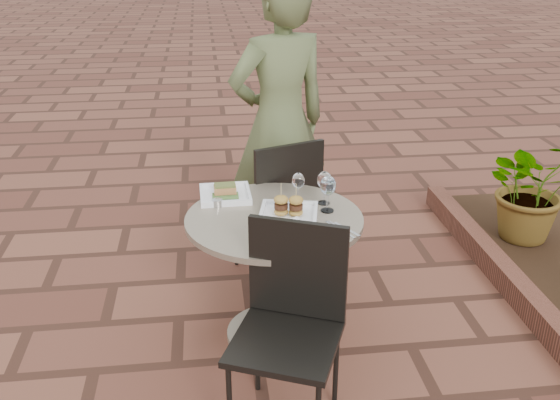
{
  "coord_description": "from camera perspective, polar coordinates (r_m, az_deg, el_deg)",
  "views": [
    {
      "loc": [
        -0.2,
        -2.64,
        2.08
      ],
      "look_at": [
        0.14,
        0.18,
        0.82
      ],
      "focal_mm": 40.0,
      "sensor_mm": 36.0,
      "label": 1
    }
  ],
  "objects": [
    {
      "name": "chair_near",
      "position": [
        2.74,
        1.03,
        -10.09
      ],
      "size": [
        0.58,
        0.58,
        0.93
      ],
      "rotation": [
        0.0,
        0.0,
        -0.4
      ],
      "color": "black",
      "rests_on": "ground"
    },
    {
      "name": "wine_glass_mid",
      "position": [
        3.27,
        1.68,
        1.73
      ],
      "size": [
        0.07,
        0.07,
        0.16
      ],
      "color": "white",
      "rests_on": "cafe_table"
    },
    {
      "name": "plate_tuna",
      "position": [
        2.95,
        1.29,
        -2.98
      ],
      "size": [
        0.3,
        0.3,
        0.03
      ],
      "rotation": [
        0.0,
        0.0,
        0.55
      ],
      "color": "white",
      "rests_on": "cafe_table"
    },
    {
      "name": "cafe_table",
      "position": [
        3.25,
        -0.53,
        -5.44
      ],
      "size": [
        0.9,
        0.9,
        0.73
      ],
      "color": "gray",
      "rests_on": "ground"
    },
    {
      "name": "cutlery_set",
      "position": [
        3.02,
        5.64,
        -2.71
      ],
      "size": [
        0.18,
        0.23,
        0.0
      ],
      "primitive_type": null,
      "rotation": [
        0.0,
        0.0,
        0.43
      ],
      "color": "silver",
      "rests_on": "cafe_table"
    },
    {
      "name": "wine_glass_right",
      "position": [
        3.16,
        4.41,
        1.25
      ],
      "size": [
        0.08,
        0.08,
        0.19
      ],
      "color": "white",
      "rests_on": "cafe_table"
    },
    {
      "name": "planter_curb",
      "position": [
        3.99,
        21.26,
        -8.1
      ],
      "size": [
        0.12,
        3.0,
        0.15
      ],
      "primitive_type": "cube",
      "color": "brown",
      "rests_on": "ground"
    },
    {
      "name": "plate_sliders",
      "position": [
        3.12,
        0.78,
        -1.04
      ],
      "size": [
        0.34,
        0.34,
        0.19
      ],
      "rotation": [
        0.0,
        0.0,
        -0.21
      ],
      "color": "white",
      "rests_on": "cafe_table"
    },
    {
      "name": "ground",
      "position": [
        3.36,
        -2.1,
        -14.28
      ],
      "size": [
        60.0,
        60.0,
        0.0
      ],
      "primitive_type": "plane",
      "color": "brown",
      "rests_on": "ground"
    },
    {
      "name": "potted_plant_a",
      "position": [
        4.59,
        22.17,
        1.07
      ],
      "size": [
        0.7,
        0.61,
        0.75
      ],
      "primitive_type": "imported",
      "rotation": [
        0.0,
        0.0,
        -0.04
      ],
      "color": "#33662D",
      "rests_on": "mulch_bed"
    },
    {
      "name": "steel_ramekin",
      "position": [
        3.26,
        -5.74,
        -0.27
      ],
      "size": [
        0.06,
        0.06,
        0.04
      ],
      "primitive_type": "cylinder",
      "rotation": [
        0.0,
        0.0,
        -0.07
      ],
      "color": "silver",
      "rests_on": "cafe_table"
    },
    {
      "name": "diner",
      "position": [
        3.94,
        -0.04,
        6.96
      ],
      "size": [
        0.79,
        0.65,
        1.86
      ],
      "primitive_type": "imported",
      "rotation": [
        0.0,
        0.0,
        3.5
      ],
      "color": "#4F5931",
      "rests_on": "ground"
    },
    {
      "name": "wine_glass_far",
      "position": [
        3.25,
        4.08,
        1.75
      ],
      "size": [
        0.08,
        0.08,
        0.18
      ],
      "color": "white",
      "rests_on": "cafe_table"
    },
    {
      "name": "plate_salmon",
      "position": [
        3.37,
        -5.03,
        0.6
      ],
      "size": [
        0.27,
        0.27,
        0.07
      ],
      "rotation": [
        0.0,
        0.0,
        0.02
      ],
      "color": "white",
      "rests_on": "cafe_table"
    },
    {
      "name": "chair_far",
      "position": [
        3.79,
        0.11,
        0.08
      ],
      "size": [
        0.56,
        0.56,
        0.93
      ],
      "rotation": [
        0.0,
        0.0,
        3.49
      ],
      "color": "black",
      "rests_on": "ground"
    }
  ]
}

